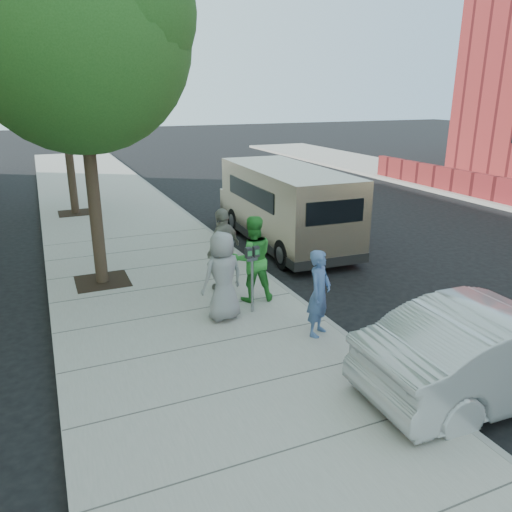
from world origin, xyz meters
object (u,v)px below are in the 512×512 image
person_gray_shirt (223,276)px  tree_near (79,30)px  parking_meter (252,265)px  person_officer (319,293)px  tree_far (61,76)px  sedan (501,349)px  person_striped_polo (223,249)px  person_green_shirt (252,259)px  van (284,204)px

person_gray_shirt → tree_near: bearing=-69.5°
tree_near → parking_meter: tree_near is taller
person_officer → tree_far: bearing=68.2°
sedan → person_striped_polo: bearing=26.3°
person_officer → person_gray_shirt: size_ratio=0.91×
person_officer → person_green_shirt: 2.00m
sedan → person_gray_shirt: size_ratio=2.56×
van → tree_far: bearing=133.7°
person_green_shirt → person_gray_shirt: person_green_shirt is taller
tree_far → van: tree_far is taller
person_gray_shirt → person_striped_polo: bearing=-121.7°
parking_meter → person_striped_polo: size_ratio=0.74×
tree_near → parking_meter: size_ratio=5.51×
person_officer → person_striped_polo: 2.91m
tree_near → person_gray_shirt: size_ratio=4.31×
parking_meter → sedan: 4.56m
tree_far → sedan: 15.79m
tree_near → tree_far: size_ratio=1.16×
person_officer → person_striped_polo: person_striped_polo is taller
parking_meter → person_striped_polo: (-0.08, 1.44, -0.07)m
person_officer → person_striped_polo: size_ratio=0.87×
tree_near → person_gray_shirt: bearing=-58.2°
person_officer → person_gray_shirt: bearing=99.1°
van → person_officer: bearing=-108.6°
tree_far → person_gray_shirt: size_ratio=3.72×
tree_far → person_striped_polo: bearing=-75.1°
parking_meter → van: size_ratio=0.22×
tree_near → person_striped_polo: 5.32m
person_officer → person_gray_shirt: (-1.35, 1.30, 0.07)m
person_officer → person_gray_shirt: person_gray_shirt is taller
tree_near → person_gray_shirt: tree_near is taller
tree_far → van: 8.96m
tree_far → parking_meter: bearing=-76.7°
van → person_officer: size_ratio=3.93×
parking_meter → person_gray_shirt: bearing=177.8°
person_officer → van: bearing=32.3°
van → person_green_shirt: bearing=-122.5°
parking_meter → person_officer: person_officer is taller
van → sedan: size_ratio=1.40×
person_green_shirt → tree_far: bearing=-65.1°
sedan → person_gray_shirt: person_gray_shirt is taller
sedan → person_green_shirt: size_ratio=2.45×
tree_near → sedan: (4.87, -6.84, -4.81)m
tree_near → tree_far: tree_near is taller
tree_far → person_striped_polo: tree_far is taller
tree_near → person_gray_shirt: (1.87, -3.02, -4.52)m
tree_far → parking_meter: size_ratio=4.75×
sedan → person_officer: size_ratio=2.80×
van → person_gray_shirt: 5.73m
tree_far → person_gray_shirt: (1.87, -10.62, -3.86)m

